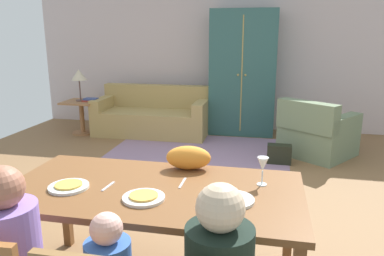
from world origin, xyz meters
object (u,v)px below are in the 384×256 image
at_px(handbag, 279,154).
at_px(wine_glass, 263,165).
at_px(dining_table, 153,197).
at_px(side_table, 82,112).
at_px(plate_near_woman, 233,200).
at_px(armchair, 317,134).
at_px(armoire, 243,73).
at_px(book_upper, 91,99).
at_px(book_lower, 90,101).
at_px(plate_near_child, 144,198).
at_px(couch, 153,117).
at_px(plate_near_man, 69,187).
at_px(cat, 188,158).
at_px(table_lamp, 79,76).

bearing_deg(handbag, wine_glass, -94.23).
xyz_separation_m(dining_table, side_table, (-2.48, 3.72, -0.31)).
height_order(plate_near_woman, armchair, armchair).
height_order(armoire, handbag, armoire).
height_order(wine_glass, book_upper, wine_glass).
height_order(armchair, book_upper, armchair).
bearing_deg(side_table, wine_glass, -48.33).
xyz_separation_m(armoire, book_lower, (-2.55, -0.64, -0.46)).
xyz_separation_m(armchair, book_lower, (-3.69, 0.43, 0.28)).
height_order(plate_near_child, couch, couch).
bearing_deg(side_table, dining_table, -56.35).
height_order(dining_table, side_table, dining_table).
height_order(armoire, book_upper, armoire).
xyz_separation_m(plate_near_woman, armchair, (0.87, 3.38, -0.45)).
relative_size(plate_near_man, side_table, 0.43).
xyz_separation_m(cat, book_upper, (-2.43, 3.34, -0.22)).
bearing_deg(book_lower, couch, 14.79).
xyz_separation_m(plate_near_woman, wine_glass, (0.16, 0.28, 0.12)).
bearing_deg(plate_near_child, book_lower, 120.64).
relative_size(dining_table, book_upper, 8.51).
bearing_deg(book_upper, dining_table, -58.41).
bearing_deg(handbag, book_upper, 164.18).
relative_size(wine_glass, side_table, 0.32).
xyz_separation_m(armchair, handbag, (-0.52, -0.46, -0.19)).
height_order(wine_glass, armchair, wine_glass).
bearing_deg(armchair, book_lower, 173.36).
distance_m(plate_near_woman, armchair, 3.52).
xyz_separation_m(plate_near_woman, book_lower, (-2.82, 3.81, -0.18)).
bearing_deg(handbag, book_lower, 164.39).
bearing_deg(book_upper, plate_near_man, -65.23).
bearing_deg(book_upper, cat, -53.96).
xyz_separation_m(plate_near_woman, book_upper, (-2.80, 3.81, -0.15)).
xyz_separation_m(armchair, armoire, (-1.14, 1.07, 0.73)).
height_order(plate_near_woman, side_table, plate_near_woman).
height_order(armchair, table_lamp, table_lamp).
bearing_deg(dining_table, book_lower, 121.84).
distance_m(couch, handbag, 2.44).
bearing_deg(plate_near_child, armchair, 68.14).
xyz_separation_m(couch, book_lower, (-1.03, -0.27, 0.29)).
xyz_separation_m(plate_near_woman, couch, (-1.78, 4.08, -0.47)).
height_order(plate_near_woman, book_upper, plate_near_woman).
relative_size(plate_near_child, book_upper, 1.14).
relative_size(plate_near_child, side_table, 0.43).
xyz_separation_m(cat, table_lamp, (-2.63, 3.35, 0.16)).
bearing_deg(cat, plate_near_man, -150.12).
bearing_deg(handbag, table_lamp, 164.95).
height_order(couch, side_table, couch).
distance_m(dining_table, armchair, 3.58).
bearing_deg(plate_near_man, plate_near_child, -6.65).
bearing_deg(plate_near_child, book_upper, 120.39).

